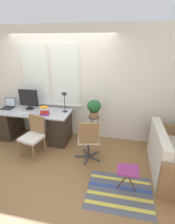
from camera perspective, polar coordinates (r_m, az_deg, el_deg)
name	(u,v)px	position (r m, az deg, el deg)	size (l,w,h in m)	color
ground_plane	(54,149)	(4.23, -10.75, -11.70)	(14.00, 14.00, 0.00)	olive
wall_back_with_window	(62,84)	(4.40, -8.22, 9.08)	(9.00, 0.12, 2.70)	white
desk	(34,124)	(4.59, -17.09, -3.78)	(1.87, 0.73, 0.76)	#B2B7BC
laptop	(9,106)	(4.87, -24.39, 1.83)	(0.29, 0.29, 0.23)	black
monitor	(29,99)	(4.54, -18.69, 4.01)	(0.49, 0.21, 0.49)	black
keyboard	(22,113)	(4.37, -20.47, -0.31)	(0.35, 0.12, 0.02)	silver
mouse	(32,114)	(4.24, -17.54, -0.51)	(0.04, 0.07, 0.04)	silver
desk_lamp	(64,96)	(4.11, -7.57, 5.09)	(0.13, 0.13, 0.49)	#2D2D33
book_stack	(44,111)	(4.12, -13.90, 0.35)	(0.21, 0.19, 0.19)	purple
desk_chair_wooden	(33,135)	(3.98, -17.33, -7.14)	(0.51, 0.52, 0.85)	olive
office_chair_swivel	(89,139)	(3.58, 0.34, -8.79)	(0.56, 0.55, 0.91)	#47474C
couch_loveseat	(173,158)	(3.75, 26.23, -13.46)	(0.84, 1.48, 0.84)	silver
plant_stand	(94,121)	(4.09, 2.08, -2.88)	(0.24, 0.24, 0.70)	#333338
potted_plant	(94,107)	(3.96, 2.14, 1.53)	(0.32, 0.32, 0.41)	#9E6B4C
floor_rug_striped	(119,192)	(3.23, 10.36, -24.33)	(1.08, 0.86, 0.01)	#565B6B
folding_stool	(128,172)	(3.03, 13.04, -18.58)	(0.34, 0.29, 0.44)	#93337A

